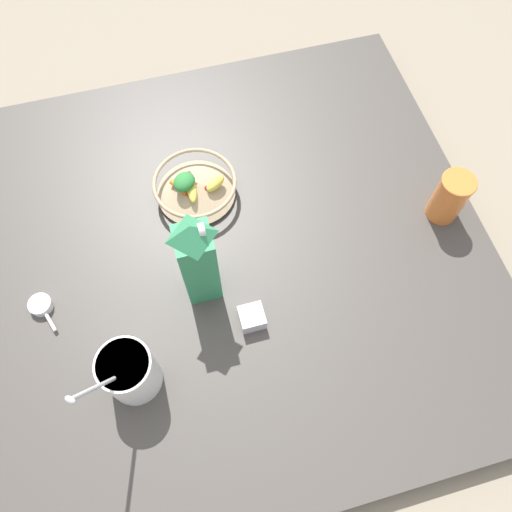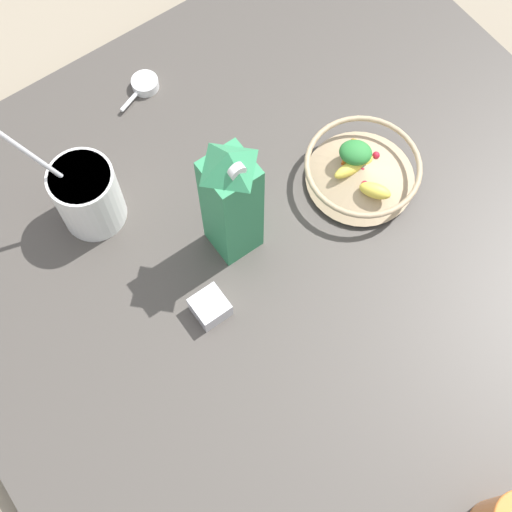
% 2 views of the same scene
% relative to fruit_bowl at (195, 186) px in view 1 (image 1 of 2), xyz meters
% --- Properties ---
extents(ground_plane, '(6.00, 6.00, 0.00)m').
position_rel_fruit_bowl_xyz_m(ground_plane, '(-0.17, -0.06, -0.08)').
color(ground_plane, gray).
extents(countertop, '(1.19, 1.19, 0.05)m').
position_rel_fruit_bowl_xyz_m(countertop, '(-0.17, -0.06, -0.06)').
color(countertop, '#47423D').
rests_on(countertop, ground_plane).
extents(fruit_bowl, '(0.21, 0.21, 0.08)m').
position_rel_fruit_bowl_xyz_m(fruit_bowl, '(0.00, 0.00, 0.00)').
color(fruit_bowl, tan).
rests_on(fruit_bowl, countertop).
extents(milk_carton, '(0.07, 0.07, 0.28)m').
position_rel_fruit_bowl_xyz_m(milk_carton, '(-0.25, 0.04, 0.11)').
color(milk_carton, '#338C59').
rests_on(milk_carton, countertop).
extents(yogurt_tub, '(0.14, 0.13, 0.27)m').
position_rel_fruit_bowl_xyz_m(yogurt_tub, '(-0.42, 0.22, 0.04)').
color(yogurt_tub, white).
rests_on(yogurt_tub, countertop).
extents(drinking_cup, '(0.08, 0.08, 0.13)m').
position_rel_fruit_bowl_xyz_m(drinking_cup, '(-0.21, -0.57, 0.03)').
color(drinking_cup, orange).
rests_on(drinking_cup, countertop).
extents(spice_jar, '(0.05, 0.05, 0.04)m').
position_rel_fruit_bowl_xyz_m(spice_jar, '(-0.36, -0.05, -0.02)').
color(spice_jar, silver).
rests_on(spice_jar, countertop).
extents(measuring_scoop, '(0.10, 0.06, 0.02)m').
position_rel_fruit_bowl_xyz_m(measuring_scoop, '(-0.21, 0.40, -0.03)').
color(measuring_scoop, white).
rests_on(measuring_scoop, countertop).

